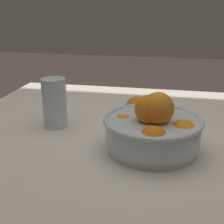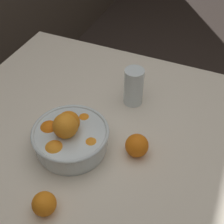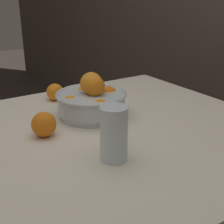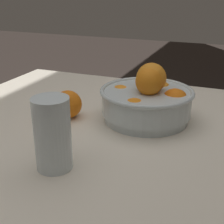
% 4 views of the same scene
% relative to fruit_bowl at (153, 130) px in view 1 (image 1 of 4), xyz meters
% --- Properties ---
extents(dining_table, '(1.01, 1.16, 0.77)m').
position_rel_fruit_bowl_xyz_m(dining_table, '(0.14, -0.04, -0.14)').
color(dining_table, beige).
rests_on(dining_table, ground_plane).
extents(fruit_bowl, '(0.26, 0.26, 0.16)m').
position_rel_fruit_bowl_xyz_m(fruit_bowl, '(0.00, 0.00, 0.00)').
color(fruit_bowl, silver).
rests_on(fruit_bowl, dining_table).
extents(juice_glass, '(0.08, 0.08, 0.15)m').
position_rel_fruit_bowl_xyz_m(juice_glass, '(0.31, -0.11, 0.01)').
color(juice_glass, '#F4A314').
rests_on(juice_glass, dining_table).
extents(orange_loose_near_bowl, '(0.08, 0.08, 0.08)m').
position_rel_fruit_bowl_xyz_m(orange_loose_near_bowl, '(0.07, -0.21, -0.02)').
color(orange_loose_near_bowl, orange).
rests_on(orange_loose_near_bowl, dining_table).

